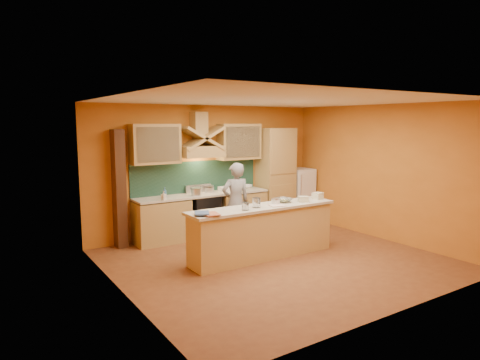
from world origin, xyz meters
TOP-DOWN VIEW (x-y plane):
  - floor at (0.00, 0.00)m, footprint 5.50×5.00m
  - ceiling at (0.00, 0.00)m, footprint 5.50×5.00m
  - wall_back at (0.00, 2.50)m, footprint 5.50×0.02m
  - wall_front at (0.00, -2.50)m, footprint 5.50×0.02m
  - wall_left at (-2.75, 0.00)m, footprint 0.02×5.00m
  - wall_right at (2.75, 0.00)m, footprint 0.02×5.00m
  - base_cabinet_left at (-1.25, 2.20)m, footprint 1.10×0.60m
  - base_cabinet_right at (0.65, 2.20)m, footprint 1.10×0.60m
  - counter_top at (-0.30, 2.20)m, footprint 3.00×0.62m
  - stove at (-0.30, 2.20)m, footprint 0.60×0.58m
  - backsplash at (-0.30, 2.48)m, footprint 3.00×0.03m
  - range_hood at (-0.30, 2.25)m, footprint 0.92×0.50m
  - hood_chimney at (-0.30, 2.35)m, footprint 0.30×0.30m
  - upper_cabinet_left at (-1.30, 2.33)m, footprint 1.00×0.35m
  - upper_cabinet_right at (0.70, 2.33)m, footprint 1.00×0.35m
  - pantry_column at (1.65, 2.20)m, footprint 0.80×0.60m
  - fridge at (2.40, 2.20)m, footprint 0.58×0.60m
  - trim_column_left at (-2.05, 2.35)m, footprint 0.20×0.30m
  - island_body at (-0.10, 0.30)m, footprint 2.80×0.55m
  - island_top at (-0.10, 0.30)m, footprint 2.90×0.62m
  - person at (0.06, 1.46)m, footprint 0.65×0.48m
  - pot_large at (-0.53, 2.06)m, footprint 0.28×0.28m
  - pot_small at (-0.09, 2.31)m, footprint 0.29×0.29m
  - soap_bottle_a at (-1.30, 1.96)m, footprint 0.10×0.10m
  - soap_bottle_b at (-1.20, 2.14)m, footprint 0.09×0.09m
  - bowl_back at (0.94, 2.34)m, footprint 0.27×0.27m
  - dish_rack at (0.28, 2.21)m, footprint 0.29×0.23m
  - book_lower at (-1.37, 0.15)m, footprint 0.29×0.35m
  - book_upper at (-1.48, 0.28)m, footprint 0.35×0.39m
  - jar_large at (-0.27, 0.26)m, footprint 0.18×0.18m
  - jar_small at (-0.56, 0.17)m, footprint 0.16×0.16m
  - kitchen_scale at (0.18, 0.29)m, footprint 0.13×0.13m
  - mixing_bowl at (0.44, 0.39)m, footprint 0.32×0.32m
  - cloth at (0.11, 0.16)m, footprint 0.31×0.25m
  - grocery_bag_a at (1.21, 0.29)m, footprint 0.23×0.20m
  - grocery_bag_b at (0.77, 0.20)m, footprint 0.22×0.20m

SIDE VIEW (x-z plane):
  - floor at x=0.00m, z-range -0.01..0.01m
  - base_cabinet_left at x=-1.25m, z-range 0.00..0.86m
  - base_cabinet_right at x=0.65m, z-range 0.00..0.86m
  - island_body at x=-0.10m, z-range 0.00..0.88m
  - stove at x=-0.30m, z-range 0.00..0.90m
  - fridge at x=2.40m, z-range 0.00..1.30m
  - person at x=0.06m, z-range 0.00..1.62m
  - counter_top at x=-0.30m, z-range 0.88..0.92m
  - island_top at x=-0.10m, z-range 0.90..0.95m
  - cloth at x=0.11m, z-range 0.94..0.96m
  - bowl_back at x=0.94m, z-range 0.92..1.00m
  - book_lower at x=-1.37m, z-range 0.94..0.97m
  - pot_small at x=-0.09m, z-range 0.90..1.04m
  - dish_rack at x=0.28m, z-range 0.92..1.02m
  - book_upper at x=-1.48m, z-range 0.97..0.99m
  - mixing_bowl at x=0.44m, z-range 0.94..1.02m
  - pot_large at x=-0.53m, z-range 0.90..1.07m
  - kitchen_scale at x=0.18m, z-range 0.94..1.04m
  - grocery_bag_b at x=0.77m, z-range 0.94..1.05m
  - soap_bottle_a at x=-1.30m, z-range 0.92..1.10m
  - grocery_bag_a at x=1.21m, z-range 0.95..1.07m
  - jar_small at x=-0.56m, z-range 0.95..1.08m
  - jar_large at x=-0.27m, z-range 0.94..1.12m
  - soap_bottle_b at x=-1.20m, z-range 0.92..1.14m
  - pantry_column at x=1.65m, z-range 0.00..2.30m
  - trim_column_left at x=-2.05m, z-range 0.00..2.30m
  - backsplash at x=-0.30m, z-range 0.90..1.60m
  - wall_back at x=0.00m, z-range 0.00..2.80m
  - wall_front at x=0.00m, z-range 0.00..2.80m
  - wall_left at x=-2.75m, z-range 0.00..2.80m
  - wall_right at x=2.75m, z-range 0.00..2.80m
  - range_hood at x=-0.30m, z-range 1.70..1.94m
  - upper_cabinet_left at x=-1.30m, z-range 1.60..2.40m
  - upper_cabinet_right at x=0.70m, z-range 1.60..2.40m
  - hood_chimney at x=-0.30m, z-range 2.15..2.65m
  - ceiling at x=0.00m, z-range 2.79..2.80m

